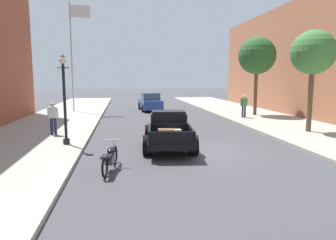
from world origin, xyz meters
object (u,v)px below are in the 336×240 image
flagpole (74,45)px  street_lamp_near (64,93)px  pedestrian_sidewalk_right (244,105)px  street_tree_second (257,56)px  pedestrian_sidewalk_left (53,117)px  motorcycle_parked (110,157)px  car_background_blue (150,102)px  hotrod_truck_black (169,129)px  street_tree_nearest (313,53)px

flagpole → street_lamp_near: bearing=-83.5°
pedestrian_sidewalk_right → street_tree_second: (1.49, 1.44, 3.57)m
pedestrian_sidewalk_right → street_tree_second: 4.13m
pedestrian_sidewalk_left → motorcycle_parked: bearing=-63.2°
flagpole → street_tree_second: 15.00m
car_background_blue → motorcycle_parked: bearing=-99.0°
motorcycle_parked → car_background_blue: car_background_blue is taller
hotrod_truck_black → street_tree_nearest: bearing=13.2°
street_tree_nearest → car_background_blue: bearing=119.4°
hotrod_truck_black → pedestrian_sidewalk_left: (-5.48, 2.74, 0.33)m
street_tree_nearest → street_tree_second: street_tree_second is taller
flagpole → street_tree_nearest: size_ratio=1.71×
street_tree_second → street_tree_nearest: bearing=-92.0°
street_tree_nearest → street_tree_second: (0.26, 7.48, 0.37)m
street_tree_nearest → hotrod_truck_black: bearing=-166.8°
street_tree_second → pedestrian_sidewalk_left: bearing=-154.2°
street_tree_second → hotrod_truck_black: bearing=-131.2°
hotrod_truck_black → street_tree_second: size_ratio=0.85×
motorcycle_parked → flagpole: 18.56m
car_background_blue → street_lamp_near: 15.55m
motorcycle_parked → street_tree_nearest: bearing=26.5°
hotrod_truck_black → flagpole: size_ratio=0.55×
motorcycle_parked → street_tree_second: size_ratio=0.35×
pedestrian_sidewalk_left → street_tree_nearest: street_tree_nearest is taller
hotrod_truck_black → street_tree_second: bearing=48.8°
car_background_blue → pedestrian_sidewalk_left: bearing=-115.8°
pedestrian_sidewalk_right → street_tree_nearest: size_ratio=0.31×
street_lamp_near → street_tree_second: size_ratio=0.65×
flagpole → pedestrian_sidewalk_right: bearing=-26.1°
street_lamp_near → flagpole: (-1.56, 13.73, 3.39)m
car_background_blue → street_tree_nearest: size_ratio=0.82×
motorcycle_parked → street_lamp_near: (-2.03, 3.69, 1.94)m
hotrod_truck_black → pedestrian_sidewalk_right: pedestrian_sidewalk_right is taller
flagpole → pedestrian_sidewalk_left: bearing=-87.3°
pedestrian_sidewalk_right → street_tree_nearest: 6.94m
hotrod_truck_black → pedestrian_sidewalk_left: bearing=153.4°
street_lamp_near → street_tree_nearest: street_tree_nearest is taller
car_background_blue → hotrod_truck_black: bearing=-91.8°
pedestrian_sidewalk_left → street_tree_second: 15.57m
flagpole → car_background_blue: bearing=8.1°
pedestrian_sidewalk_left → street_tree_nearest: (13.38, -0.88, 3.21)m
pedestrian_sidewalk_right → street_tree_second: street_tree_second is taller
hotrod_truck_black → motorcycle_parked: (-2.42, -3.30, -0.31)m
street_tree_second → car_background_blue: bearing=143.4°
street_tree_nearest → flagpole: bearing=138.6°
car_background_blue → pedestrian_sidewalk_right: size_ratio=2.67×
pedestrian_sidewalk_right → car_background_blue: bearing=130.9°
flagpole → street_tree_second: size_ratio=1.54×
motorcycle_parked → flagpole: (-3.59, 17.42, 5.33)m
hotrod_truck_black → pedestrian_sidewalk_left: 6.13m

